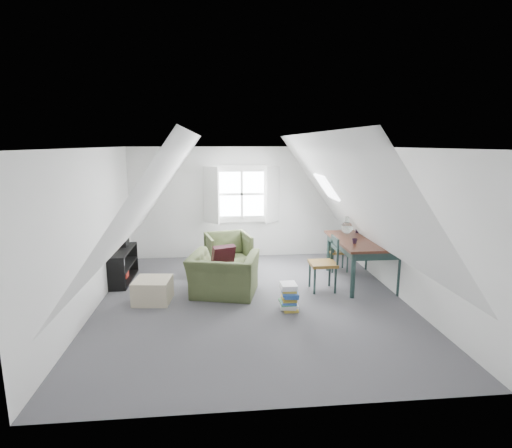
{
  "coord_description": "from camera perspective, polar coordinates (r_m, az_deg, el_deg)",
  "views": [
    {
      "loc": [
        -0.55,
        -6.2,
        2.56
      ],
      "look_at": [
        0.12,
        0.6,
        1.18
      ],
      "focal_mm": 28.0,
      "sensor_mm": 36.0,
      "label": 1
    }
  ],
  "objects": [
    {
      "name": "wall_left",
      "position": [
        6.63,
        -22.57,
        -0.9
      ],
      "size": [
        0.0,
        5.5,
        5.5
      ],
      "primitive_type": "plane",
      "rotation": [
        1.57,
        0.0,
        1.57
      ],
      "color": "silver",
      "rests_on": "ground"
    },
    {
      "name": "dining_table",
      "position": [
        7.65,
        14.89,
        -2.92
      ],
      "size": [
        1.0,
        1.66,
        0.83
      ],
      "rotation": [
        0.0,
        0.0,
        -0.03
      ],
      "color": "#37190F",
      "rests_on": "floor"
    },
    {
      "name": "dormer_window",
      "position": [
        8.96,
        -2.03,
        4.26
      ],
      "size": [
        1.71,
        0.35,
        1.3
      ],
      "color": "white",
      "rests_on": "wall_back"
    },
    {
      "name": "wall_right",
      "position": [
        7.03,
        20.23,
        -0.07
      ],
      "size": [
        0.0,
        5.5,
        5.5
      ],
      "primitive_type": "plane",
      "rotation": [
        1.57,
        0.0,
        -1.57
      ],
      "color": "silver",
      "rests_on": "ground"
    },
    {
      "name": "ottoman",
      "position": [
        6.87,
        -14.53,
        -9.15
      ],
      "size": [
        0.63,
        0.63,
        0.38
      ],
      "primitive_type": "cube",
      "rotation": [
        0.0,
        0.0,
        -0.1
      ],
      "color": "tan",
      "rests_on": "floor"
    },
    {
      "name": "dining_chair_near",
      "position": [
        7.17,
        9.83,
        -5.46
      ],
      "size": [
        0.45,
        0.45,
        0.97
      ],
      "rotation": [
        0.0,
        0.0,
        -1.26
      ],
      "color": "brown",
      "rests_on": "floor"
    },
    {
      "name": "magazine_stack",
      "position": [
        6.37,
        4.77,
        -10.31
      ],
      "size": [
        0.32,
        0.38,
        0.42
      ],
      "rotation": [
        0.0,
        0.0,
        -0.04
      ],
      "color": "#B29933",
      "rests_on": "floor"
    },
    {
      "name": "wall_front",
      "position": [
        3.73,
        3.29,
        -9.22
      ],
      "size": [
        5.0,
        0.0,
        5.0
      ],
      "primitive_type": "plane",
      "rotation": [
        -1.57,
        0.0,
        0.0
      ],
      "color": "silver",
      "rests_on": "ground"
    },
    {
      "name": "dining_chair_far",
      "position": [
        8.3,
        11.73,
        -3.8
      ],
      "size": [
        0.38,
        0.38,
        0.81
      ],
      "rotation": [
        0.0,
        0.0,
        3.46
      ],
      "color": "brown",
      "rests_on": "floor"
    },
    {
      "name": "demijohn",
      "position": [
        7.96,
        12.85,
        -0.45
      ],
      "size": [
        0.24,
        0.24,
        0.34
      ],
      "rotation": [
        0.0,
        0.0,
        -0.31
      ],
      "color": "silver",
      "rests_on": "dining_table"
    },
    {
      "name": "vase_twigs",
      "position": [
        8.14,
        14.3,
        -0.36
      ],
      "size": [
        0.07,
        0.08,
        0.56
      ],
      "rotation": [
        0.0,
        0.0,
        -0.33
      ],
      "color": "black",
      "rests_on": "dining_table"
    },
    {
      "name": "paper_box",
      "position": [
        7.29,
        17.64,
        -2.74
      ],
      "size": [
        0.13,
        0.1,
        0.04
      ],
      "primitive_type": "cube",
      "rotation": [
        0.0,
        0.0,
        -0.19
      ],
      "color": "white",
      "rests_on": "dining_table"
    },
    {
      "name": "floor",
      "position": [
        6.73,
        -0.49,
        -10.98
      ],
      "size": [
        5.5,
        5.5,
        0.0
      ],
      "primitive_type": "plane",
      "color": "#49484D",
      "rests_on": "ground"
    },
    {
      "name": "cup",
      "position": [
        7.27,
        13.9,
        -2.73
      ],
      "size": [
        0.11,
        0.11,
        0.09
      ],
      "primitive_type": "imported",
      "rotation": [
        0.0,
        0.0,
        -0.2
      ],
      "color": "black",
      "rests_on": "dining_table"
    },
    {
      "name": "electronics_box",
      "position": [
        8.15,
        -18.51,
        -2.42
      ],
      "size": [
        0.2,
        0.27,
        0.21
      ],
      "primitive_type": "cube",
      "rotation": [
        0.0,
        0.0,
        -0.05
      ],
      "color": "black",
      "rests_on": "media_shelf"
    },
    {
      "name": "ceiling",
      "position": [
        6.22,
        -0.53,
        10.82
      ],
      "size": [
        5.5,
        5.5,
        0.0
      ],
      "primitive_type": "plane",
      "rotation": [
        3.14,
        0.0,
        0.0
      ],
      "color": "white",
      "rests_on": "wall_back"
    },
    {
      "name": "wall_back",
      "position": [
        9.06,
        -2.05,
        3.07
      ],
      "size": [
        5.0,
        0.0,
        5.0
      ],
      "primitive_type": "plane",
      "rotation": [
        1.57,
        0.0,
        0.0
      ],
      "color": "silver",
      "rests_on": "ground"
    },
    {
      "name": "slope_left",
      "position": [
        6.33,
        -14.67,
        3.88
      ],
      "size": [
        3.19,
        5.5,
        4.48
      ],
      "primitive_type": "plane",
      "rotation": [
        0.0,
        2.19,
        0.0
      ],
      "color": "white",
      "rests_on": "wall_left"
    },
    {
      "name": "skylight",
      "position": [
        7.83,
        10.04,
        5.23
      ],
      "size": [
        0.35,
        0.75,
        0.47
      ],
      "primitive_type": "cube",
      "rotation": [
        0.0,
        0.95,
        0.0
      ],
      "color": "white",
      "rests_on": "slope_right"
    },
    {
      "name": "armchair_far",
      "position": [
        8.27,
        -3.96,
        -6.68
      ],
      "size": [
        1.0,
        1.02,
        0.79
      ],
      "primitive_type": "imported",
      "rotation": [
        0.0,
        0.0,
        0.2
      ],
      "color": "#404A2A",
      "rests_on": "floor"
    },
    {
      "name": "armchair_near",
      "position": [
        7.03,
        -4.59,
        -10.02
      ],
      "size": [
        1.32,
        1.21,
        0.72
      ],
      "primitive_type": "imported",
      "rotation": [
        0.0,
        0.0,
        2.9
      ],
      "color": "#404A2A",
      "rests_on": "floor"
    },
    {
      "name": "media_shelf",
      "position": [
        7.99,
        -18.78,
        -5.87
      ],
      "size": [
        0.4,
        1.19,
        0.61
      ],
      "rotation": [
        0.0,
        0.0,
        0.03
      ],
      "color": "black",
      "rests_on": "floor"
    },
    {
      "name": "throw_pillow",
      "position": [
        6.96,
        -4.7,
        -4.59
      ],
      "size": [
        0.45,
        0.35,
        0.41
      ],
      "primitive_type": "cube",
      "rotation": [
        0.31,
        0.0,
        0.36
      ],
      "color": "#3C1019",
      "rests_on": "armchair_near"
    },
    {
      "name": "slope_right",
      "position": [
        6.59,
        13.07,
        4.24
      ],
      "size": [
        3.19,
        5.5,
        4.48
      ],
      "primitive_type": "plane",
      "rotation": [
        0.0,
        -2.19,
        0.0
      ],
      "color": "white",
      "rests_on": "wall_right"
    }
  ]
}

